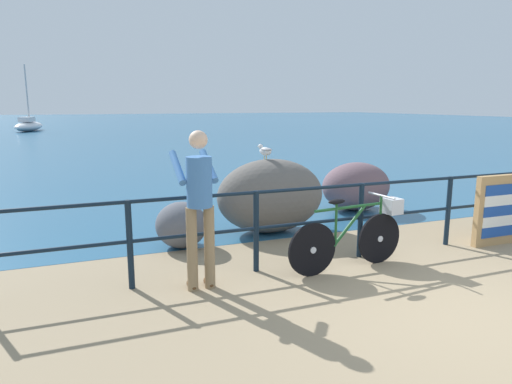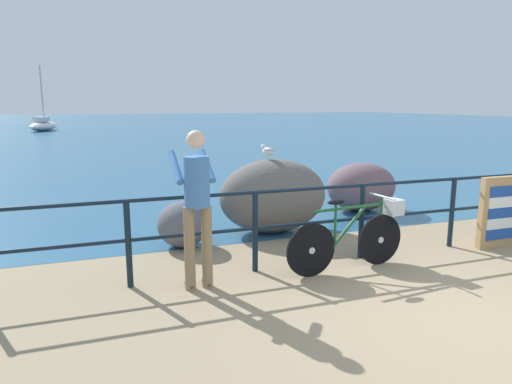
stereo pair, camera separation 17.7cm
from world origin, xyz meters
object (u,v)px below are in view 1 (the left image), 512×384
object	(u,v)px
folded_deckchair_stack	(498,210)
breakwater_boulder_main	(271,196)
seagull	(265,150)
sailboat	(29,125)
breakwater_boulder_left	(181,225)
bicycle	(357,232)
breakwater_boulder_right	(356,186)
person_at_railing	(199,203)

from	to	relation	value
folded_deckchair_stack	breakwater_boulder_main	distance (m)	3.39
breakwater_boulder_main	seagull	size ratio (longest dim) A/B	5.22
sailboat	folded_deckchair_stack	bearing A→B (deg)	-149.86
breakwater_boulder_left	bicycle	bearing A→B (deg)	-40.95
breakwater_boulder_left	sailboat	bearing A→B (deg)	97.99
breakwater_boulder_main	breakwater_boulder_right	size ratio (longest dim) A/B	1.27
folded_deckchair_stack	breakwater_boulder_left	bearing A→B (deg)	160.40
breakwater_boulder_right	sailboat	xyz separation A→B (m)	(-8.27, 31.32, -0.04)
bicycle	person_at_railing	world-z (taller)	person_at_railing
breakwater_boulder_left	sailboat	size ratio (longest dim) A/B	0.15
person_at_railing	breakwater_boulder_left	xyz separation A→B (m)	(0.13, 1.58, -0.66)
bicycle	breakwater_boulder_main	xyz separation A→B (m)	(-0.36, 1.94, 0.13)
bicycle	breakwater_boulder_left	bearing A→B (deg)	133.59
bicycle	seagull	size ratio (longest dim) A/B	4.98
breakwater_boulder_main	seagull	distance (m)	0.74
bicycle	person_at_railing	distance (m)	2.08
sailboat	seagull	bearing A→B (deg)	-153.99
breakwater_boulder_left	seagull	size ratio (longest dim) A/B	2.19
bicycle	sailboat	world-z (taller)	sailboat
bicycle	folded_deckchair_stack	xyz separation A→B (m)	(2.48, 0.08, 0.06)
breakwater_boulder_right	seagull	size ratio (longest dim) A/B	4.10
breakwater_boulder_main	sailboat	xyz separation A→B (m)	(-6.09, 32.17, -0.17)
person_at_railing	folded_deckchair_stack	distance (m)	4.52
breakwater_boulder_right	person_at_railing	bearing A→B (deg)	-144.59
breakwater_boulder_right	seagull	xyz separation A→B (m)	(-2.27, -0.82, 0.86)
person_at_railing	seagull	size ratio (longest dim) A/B	5.22
person_at_railing	breakwater_boulder_right	xyz separation A→B (m)	(3.84, 2.73, -0.53)
person_at_railing	sailboat	distance (m)	34.34
person_at_railing	breakwater_boulder_left	bearing A→B (deg)	-5.83
bicycle	breakwater_boulder_left	xyz separation A→B (m)	(-1.89, 1.64, -0.13)
person_at_railing	sailboat	size ratio (longest dim) A/B	0.36
folded_deckchair_stack	breakwater_boulder_right	size ratio (longest dim) A/B	0.74
folded_deckchair_stack	breakwater_boulder_left	size ratio (longest dim) A/B	1.40
breakwater_boulder_right	breakwater_boulder_left	bearing A→B (deg)	-162.82
seagull	sailboat	world-z (taller)	sailboat
bicycle	folded_deckchair_stack	world-z (taller)	folded_deckchair_stack
breakwater_boulder_left	breakwater_boulder_right	distance (m)	3.89
bicycle	sailboat	size ratio (longest dim) A/B	0.35
breakwater_boulder_main	breakwater_boulder_left	world-z (taller)	breakwater_boulder_main
breakwater_boulder_left	breakwater_boulder_main	bearing A→B (deg)	11.16
seagull	breakwater_boulder_right	bearing A→B (deg)	-88.17
breakwater_boulder_left	folded_deckchair_stack	bearing A→B (deg)	-19.60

